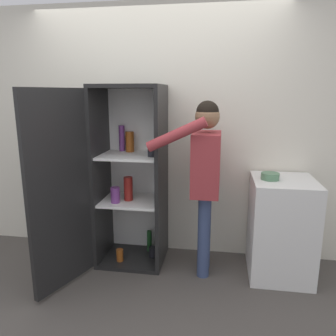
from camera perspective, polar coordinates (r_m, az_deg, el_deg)
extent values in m
plane|color=#4C4742|center=(2.97, -5.45, -21.68)|extent=(12.00, 12.00, 0.00)
cube|color=silver|center=(3.42, -1.78, 6.10)|extent=(7.00, 0.06, 2.55)
cube|color=black|center=(3.54, -6.07, -15.16)|extent=(0.65, 0.55, 0.04)
cube|color=black|center=(3.13, -6.85, 13.94)|extent=(0.65, 0.55, 0.04)
cube|color=white|center=(3.47, -5.30, -0.48)|extent=(0.65, 0.03, 1.69)
cube|color=black|center=(3.32, -11.52, -1.30)|extent=(0.03, 0.55, 1.69)
cube|color=black|center=(3.16, -1.09, -1.76)|extent=(0.04, 0.55, 1.69)
cube|color=white|center=(3.30, -6.33, -5.68)|extent=(0.58, 0.48, 0.02)
cube|color=white|center=(3.18, -6.53, 2.15)|extent=(0.58, 0.48, 0.02)
cube|color=black|center=(2.89, -18.36, -3.90)|extent=(0.27, 0.62, 1.69)
cylinder|color=#723884|center=(3.21, -9.16, -4.66)|extent=(0.09, 0.09, 0.15)
cylinder|color=black|center=(3.48, -2.58, -14.38)|extent=(0.09, 0.09, 0.10)
cylinder|color=#723884|center=(3.38, -8.04, 5.16)|extent=(0.06, 0.06, 0.26)
cylinder|color=#1E5123|center=(3.57, -3.25, -12.56)|extent=(0.05, 0.05, 0.23)
cylinder|color=#9E4C19|center=(3.32, -6.66, 4.57)|extent=(0.08, 0.08, 0.20)
cylinder|color=maroon|center=(3.25, -6.92, -3.59)|extent=(0.09, 0.09, 0.24)
cylinder|color=black|center=(3.05, -2.74, 3.18)|extent=(0.09, 0.09, 0.13)
cylinder|color=#9E4C19|center=(3.43, -8.38, -14.77)|extent=(0.07, 0.07, 0.12)
cylinder|color=#384770|center=(3.09, 6.24, -11.82)|extent=(0.11, 0.11, 0.79)
cylinder|color=#384770|center=(3.25, 6.44, -10.51)|extent=(0.11, 0.11, 0.79)
cube|color=#9E3338|center=(2.96, 6.66, 0.79)|extent=(0.25, 0.44, 0.56)
sphere|color=#8C6647|center=(2.90, 6.88, 8.90)|extent=(0.22, 0.22, 0.22)
sphere|color=black|center=(2.90, 6.90, 9.65)|extent=(0.20, 0.20, 0.20)
cylinder|color=#9E3338|center=(2.69, 1.49, 5.84)|extent=(0.51, 0.09, 0.30)
cylinder|color=#9E3338|center=(3.21, 6.89, 1.21)|extent=(0.09, 0.09, 0.52)
cube|color=white|center=(3.27, 19.03, -9.75)|extent=(0.56, 0.62, 0.92)
cylinder|color=#517F5B|center=(3.07, 17.36, -1.38)|extent=(0.16, 0.16, 0.06)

